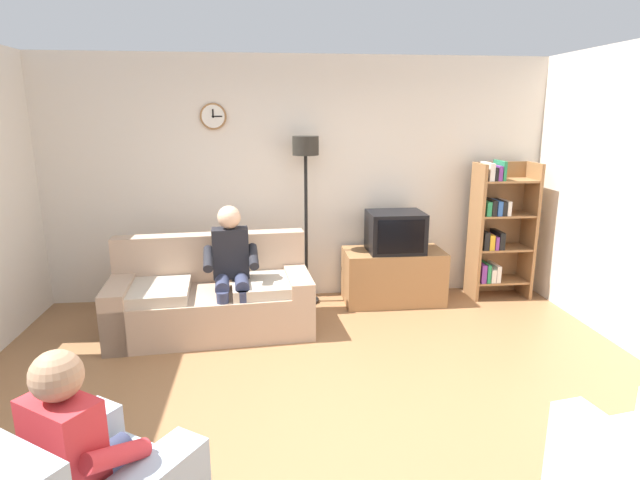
{
  "coord_description": "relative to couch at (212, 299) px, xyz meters",
  "views": [
    {
      "loc": [
        -0.41,
        -3.07,
        2.08
      ],
      "look_at": [
        0.07,
        1.19,
        1.01
      ],
      "focal_mm": 28.5,
      "sensor_mm": 36.0,
      "label": 1
    }
  ],
  "objects": [
    {
      "name": "ground_plane",
      "position": [
        0.94,
        -1.69,
        -0.31
      ],
      "size": [
        12.0,
        12.0,
        0.0
      ],
      "primitive_type": "plane",
      "color": "#8C603D"
    },
    {
      "name": "back_wall_assembly",
      "position": [
        0.94,
        0.97,
        1.04
      ],
      "size": [
        6.2,
        0.17,
        2.7
      ],
      "color": "silver",
      "rests_on": "ground_plane"
    },
    {
      "name": "couch",
      "position": [
        0.0,
        0.0,
        0.0
      ],
      "size": [
        1.96,
        1.02,
        0.9
      ],
      "color": "tan",
      "rests_on": "ground_plane"
    },
    {
      "name": "tv_stand",
      "position": [
        1.96,
        0.56,
        -0.01
      ],
      "size": [
        1.1,
        0.56,
        0.6
      ],
      "color": "olive",
      "rests_on": "ground_plane"
    },
    {
      "name": "tv",
      "position": [
        1.96,
        0.53,
        0.51
      ],
      "size": [
        0.6,
        0.49,
        0.44
      ],
      "color": "black",
      "rests_on": "tv_stand"
    },
    {
      "name": "bookshelf",
      "position": [
        3.17,
        0.63,
        0.48
      ],
      "size": [
        0.68,
        0.36,
        1.58
      ],
      "color": "olive",
      "rests_on": "ground_plane"
    },
    {
      "name": "floor_lamp",
      "position": [
        0.98,
        0.66,
        1.14
      ],
      "size": [
        0.28,
        0.28,
        1.85
      ],
      "color": "black",
      "rests_on": "ground_plane"
    },
    {
      "name": "person_on_couch",
      "position": [
        0.21,
        -0.11,
        0.39
      ],
      "size": [
        0.53,
        0.56,
        1.24
      ],
      "color": "black",
      "rests_on": "ground_plane"
    },
    {
      "name": "person_in_left_armchair",
      "position": [
        -0.3,
        -2.66,
        0.29
      ],
      "size": [
        0.61,
        0.64,
        1.12
      ],
      "color": "red",
      "rests_on": "ground_plane"
    }
  ]
}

